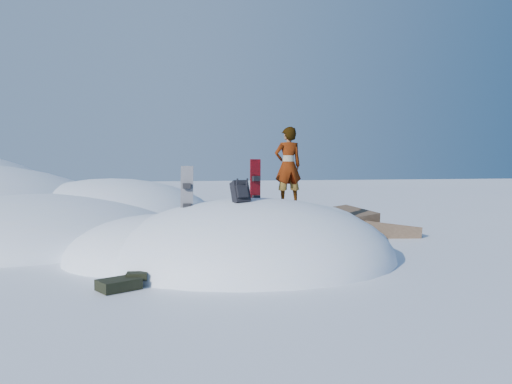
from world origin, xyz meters
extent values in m
plane|color=white|center=(0.00, 0.00, 0.00)|extent=(120.00, 120.00, 0.00)
ellipsoid|color=silver|center=(0.00, 0.00, 0.00)|extent=(7.00, 6.00, 3.00)
ellipsoid|color=silver|center=(-2.20, 0.60, 0.00)|extent=(4.40, 4.00, 2.20)
ellipsoid|color=silver|center=(1.80, 0.80, 0.00)|extent=(3.60, 3.20, 2.50)
ellipsoid|color=silver|center=(-6.00, 5.00, 0.00)|extent=(10.00, 9.00, 2.80)
ellipsoid|color=silver|center=(-3.50, 7.50, 0.00)|extent=(8.00, 8.00, 3.60)
ellipsoid|color=silver|center=(-5.50, 4.00, 0.00)|extent=(6.00, 5.00, 1.80)
cube|color=brown|center=(3.60, 3.40, 0.10)|extent=(2.82, 2.41, 1.62)
cube|color=brown|center=(5.20, 3.00, -0.10)|extent=(2.16, 1.80, 1.33)
cube|color=brown|center=(4.20, 4.60, 0.00)|extent=(2.08, 2.01, 1.10)
ellipsoid|color=silver|center=(3.20, 2.40, 0.00)|extent=(3.20, 2.40, 1.00)
cube|color=#AA0912|center=(0.12, 0.20, 1.65)|extent=(0.29, 0.14, 1.55)
cube|color=black|center=(0.12, 0.14, 1.96)|extent=(0.21, 0.16, 0.13)
cube|color=black|center=(0.12, 0.14, 1.50)|extent=(0.21, 0.16, 0.13)
cube|color=black|center=(-1.56, -0.02, 1.50)|extent=(0.34, 0.29, 1.54)
cube|color=black|center=(-1.56, -0.08, 1.81)|extent=(0.21, 0.16, 0.14)
cube|color=black|center=(-1.56, -0.08, 1.34)|extent=(0.21, 0.16, 0.14)
cube|color=black|center=(-0.41, -0.52, 1.67)|extent=(0.44, 0.48, 0.56)
cube|color=black|center=(-0.41, -0.68, 1.69)|extent=(0.29, 0.26, 0.30)
cylinder|color=black|center=(-0.52, -0.66, 1.80)|extent=(0.04, 0.20, 0.37)
cylinder|color=black|center=(-0.30, -0.66, 1.80)|extent=(0.04, 0.20, 0.37)
cube|color=black|center=(-3.06, -2.18, 0.11)|extent=(0.86, 0.77, 0.20)
cube|color=black|center=(-2.73, -1.96, 0.20)|extent=(0.42, 0.33, 0.13)
imported|color=slate|center=(1.15, 0.80, 2.27)|extent=(0.75, 0.52, 1.99)
camera|label=1|loc=(-2.85, -11.52, 2.28)|focal=35.00mm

